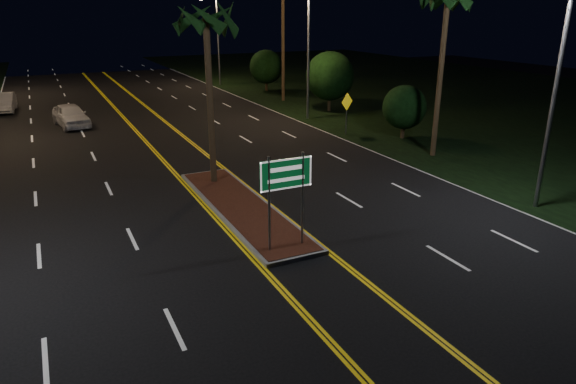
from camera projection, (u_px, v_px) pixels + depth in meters
ground at (328, 289)px, 14.87m from camera, size 120.00×120.00×0.00m
grass_right at (470, 95)px, 48.39m from camera, size 40.00×110.00×0.01m
median_island at (241, 207)px, 20.78m from camera, size 2.25×10.25×0.17m
highway_sign at (286, 183)px, 16.44m from camera, size 1.80×0.08×3.20m
streetlight_right_near at (553, 66)px, 19.03m from camera, size 1.91×0.44×9.00m
streetlight_right_mid at (304, 39)px, 35.98m from camera, size 1.91×0.44×9.00m
streetlight_right_far at (214, 30)px, 52.92m from camera, size 1.91×0.44×9.00m
palm_median at (206, 19)px, 21.33m from camera, size 2.40×2.40×8.30m
shrub_near at (404, 107)px, 31.63m from camera, size 2.70×2.70×3.30m
shrub_mid at (330, 76)px, 40.05m from camera, size 3.78×3.78×4.62m
shrub_far at (266, 67)px, 50.27m from camera, size 3.24×3.24×3.96m
car_near at (71, 113)px, 35.20m from camera, size 3.14×5.69×1.80m
car_far at (3, 101)px, 40.29m from camera, size 2.50×5.18×1.68m
warning_sign at (347, 107)px, 32.69m from camera, size 1.05×0.44×2.67m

